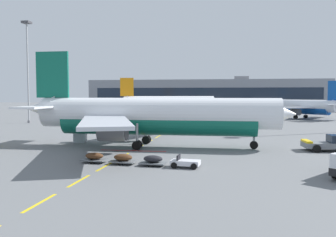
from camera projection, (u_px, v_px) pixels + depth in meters
ground at (301, 137)px, 57.03m from camera, size 400.00×400.00×0.00m
apron_paint_markings at (159, 136)px, 58.57m from camera, size 8.00×97.95×0.01m
airliner_foreground at (153, 116)px, 46.22m from camera, size 34.72×34.62×12.20m
pushback_tug at (332, 143)px, 43.07m from camera, size 6.25×3.65×2.08m
airliner_far_center at (297, 106)px, 100.85m from camera, size 23.40×24.40×9.98m
airliner_far_right at (167, 103)px, 117.50m from camera, size 32.83×31.85×11.72m
baggage_train at (138, 159)px, 34.59m from camera, size 11.68×2.53×1.14m
uld_cargo_container at (80, 136)px, 50.83m from camera, size 1.88×1.85×1.60m
apron_light_mast_near at (28, 60)px, 83.38m from camera, size 1.80×1.80×23.07m
terminal_satellite at (207, 95)px, 159.67m from camera, size 99.24×22.76×14.15m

